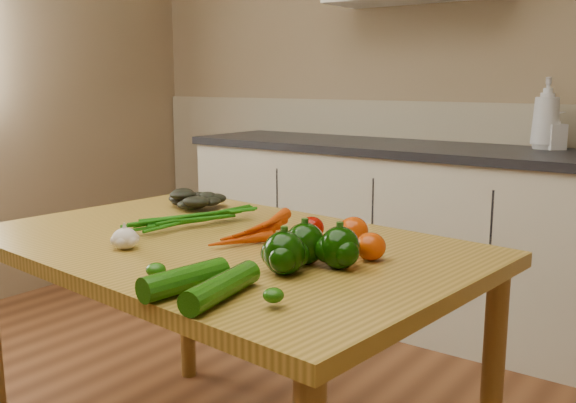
% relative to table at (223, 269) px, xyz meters
% --- Properties ---
extents(room, '(4.04, 5.04, 2.64)m').
position_rel_table_xyz_m(room, '(-0.13, -0.43, 0.57)').
color(room, brown).
rests_on(room, ground).
extents(counter_run, '(2.84, 0.64, 1.14)m').
position_rel_table_xyz_m(counter_run, '(0.08, 1.58, -0.22)').
color(counter_run, beige).
rests_on(counter_run, ground).
extents(table, '(1.50, 1.04, 0.76)m').
position_rel_table_xyz_m(table, '(0.00, 0.00, 0.00)').
color(table, '#AC8432').
rests_on(table, ground).
extents(soap_bottle_a, '(0.15, 0.15, 0.33)m').
position_rel_table_xyz_m(soap_bottle_a, '(0.41, 1.75, 0.39)').
color(soap_bottle_a, silver).
rests_on(soap_bottle_a, counter_run).
extents(soap_bottle_b, '(0.11, 0.11, 0.17)m').
position_rel_table_xyz_m(soap_bottle_b, '(0.46, 1.74, 0.31)').
color(soap_bottle_b, silver).
rests_on(soap_bottle_b, counter_run).
extents(carrot_bunch, '(0.28, 0.23, 0.07)m').
position_rel_table_xyz_m(carrot_bunch, '(0.00, 0.07, 0.12)').
color(carrot_bunch, '#C43E04').
rests_on(carrot_bunch, table).
extents(leafy_greens, '(0.20, 0.18, 0.10)m').
position_rel_table_xyz_m(leafy_greens, '(-0.39, 0.31, 0.14)').
color(leafy_greens, black).
rests_on(leafy_greens, table).
extents(garlic_bulb, '(0.07, 0.07, 0.06)m').
position_rel_table_xyz_m(garlic_bulb, '(-0.15, -0.22, 0.11)').
color(garlic_bulb, silver).
rests_on(garlic_bulb, table).
extents(pepper_a, '(0.10, 0.10, 0.10)m').
position_rel_table_xyz_m(pepper_a, '(0.32, -0.05, 0.14)').
color(pepper_a, black).
rests_on(pepper_a, table).
extents(pepper_b, '(0.10, 0.10, 0.10)m').
position_rel_table_xyz_m(pepper_b, '(0.41, -0.04, 0.13)').
color(pepper_b, black).
rests_on(pepper_b, table).
extents(pepper_c, '(0.10, 0.10, 0.10)m').
position_rel_table_xyz_m(pepper_c, '(0.33, -0.15, 0.13)').
color(pepper_c, black).
rests_on(pepper_c, table).
extents(tomato_a, '(0.07, 0.07, 0.07)m').
position_rel_table_xyz_m(tomato_a, '(0.20, 0.16, 0.12)').
color(tomato_a, '#890A02').
rests_on(tomato_a, table).
extents(tomato_b, '(0.08, 0.08, 0.08)m').
position_rel_table_xyz_m(tomato_b, '(0.32, 0.19, 0.12)').
color(tomato_b, '#BF3904').
rests_on(tomato_b, table).
extents(tomato_c, '(0.08, 0.08, 0.07)m').
position_rel_table_xyz_m(tomato_c, '(0.44, 0.07, 0.12)').
color(tomato_c, '#BF3904').
rests_on(tomato_c, table).
extents(zucchini_a, '(0.10, 0.25, 0.05)m').
position_rel_table_xyz_m(zucchini_a, '(0.34, -0.37, 0.11)').
color(zucchini_a, '#134707').
rests_on(zucchini_a, table).
extents(zucchini_b, '(0.08, 0.22, 0.06)m').
position_rel_table_xyz_m(zucchini_b, '(0.24, -0.39, 0.11)').
color(zucchini_b, '#134707').
rests_on(zucchini_b, table).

